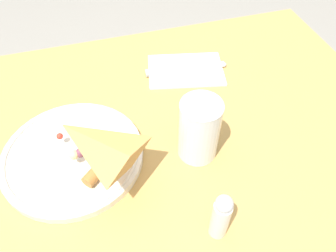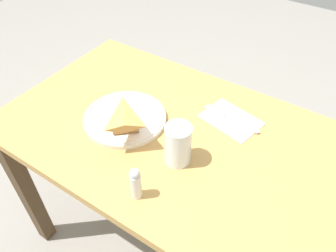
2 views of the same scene
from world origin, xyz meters
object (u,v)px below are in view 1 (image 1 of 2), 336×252
object	(u,v)px
plate_pizza	(73,155)
napkin_folded	(186,70)
milk_glass	(199,130)
butter_knife	(182,69)
dining_table	(146,158)
salt_shaker	(221,216)

from	to	relation	value
plate_pizza	napkin_folded	size ratio (longest dim) A/B	1.31
milk_glass	butter_knife	bearing A→B (deg)	79.16
dining_table	napkin_folded	size ratio (longest dim) A/B	5.33
plate_pizza	salt_shaker	xyz separation A→B (m)	(0.21, -0.21, 0.04)
milk_glass	napkin_folded	size ratio (longest dim) A/B	0.63
plate_pizza	napkin_folded	world-z (taller)	plate_pizza
plate_pizza	salt_shaker	bearing A→B (deg)	-45.30
butter_knife	plate_pizza	bearing A→B (deg)	-140.15
napkin_folded	butter_knife	bearing A→B (deg)	174.80
napkin_folded	milk_glass	bearing A→B (deg)	-103.24
salt_shaker	dining_table	bearing A→B (deg)	103.77
dining_table	milk_glass	size ratio (longest dim) A/B	8.52
plate_pizza	salt_shaker	world-z (taller)	salt_shaker
milk_glass	napkin_folded	distance (m)	0.26
dining_table	napkin_folded	xyz separation A→B (m)	(0.14, 0.15, 0.12)
dining_table	butter_knife	world-z (taller)	butter_knife
milk_glass	napkin_folded	world-z (taller)	milk_glass
milk_glass	salt_shaker	xyz separation A→B (m)	(-0.02, -0.16, -0.01)
dining_table	salt_shaker	size ratio (longest dim) A/B	10.34
dining_table	salt_shaker	world-z (taller)	salt_shaker
dining_table	plate_pizza	bearing A→B (deg)	-163.89
plate_pizza	salt_shaker	size ratio (longest dim) A/B	2.55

